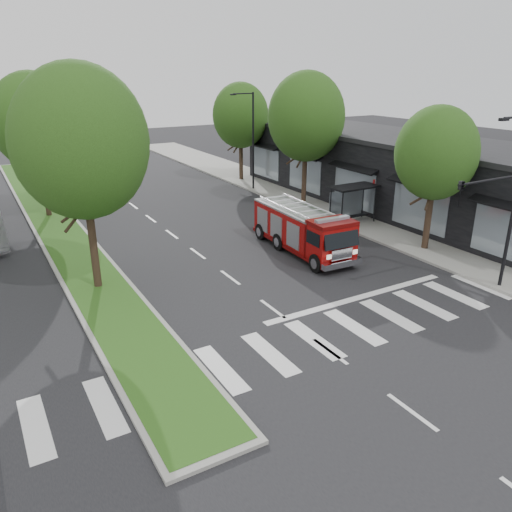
{
  "coord_description": "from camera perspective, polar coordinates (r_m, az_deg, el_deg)",
  "views": [
    {
      "loc": [
        -10.37,
        -16.42,
        9.78
      ],
      "look_at": [
        0.25,
        1.88,
        1.8
      ],
      "focal_mm": 35.0,
      "sensor_mm": 36.0,
      "label": 1
    }
  ],
  "objects": [
    {
      "name": "median",
      "position": [
        36.03,
        -22.05,
        3.51
      ],
      "size": [
        3.0,
        50.0,
        0.15
      ],
      "color": "gray",
      "rests_on": "ground"
    },
    {
      "name": "tree_right_far",
      "position": [
        46.12,
        -1.78,
        15.75
      ],
      "size": [
        5.0,
        5.0,
        8.73
      ],
      "color": "black",
      "rests_on": "ground"
    },
    {
      "name": "streetlight_right_far",
      "position": [
        42.23,
        -0.51,
        13.46
      ],
      "size": [
        2.11,
        0.2,
        8.0
      ],
      "color": "black",
      "rests_on": "ground"
    },
    {
      "name": "fire_engine",
      "position": [
        28.15,
        5.31,
        3.02
      ],
      "size": [
        2.66,
        7.84,
        2.69
      ],
      "rotation": [
        0.0,
        0.0,
        -0.04
      ],
      "color": "#520504",
      "rests_on": "ground"
    },
    {
      "name": "storefront_row",
      "position": [
        38.73,
        15.79,
        9.06
      ],
      "size": [
        8.0,
        30.0,
        5.0
      ],
      "primitive_type": "cube",
      "color": "black",
      "rests_on": "ground"
    },
    {
      "name": "tree_right_near",
      "position": [
        28.91,
        19.91,
        10.96
      ],
      "size": [
        4.4,
        4.4,
        8.05
      ],
      "color": "black",
      "rests_on": "ground"
    },
    {
      "name": "tree_median_far",
      "position": [
        36.83,
        -23.93,
        13.84
      ],
      "size": [
        5.6,
        5.6,
        9.72
      ],
      "color": "black",
      "rests_on": "ground"
    },
    {
      "name": "tree_right_mid",
      "position": [
        37.61,
        5.77,
        15.55
      ],
      "size": [
        5.6,
        5.6,
        9.72
      ],
      "color": "black",
      "rests_on": "ground"
    },
    {
      "name": "ground",
      "position": [
        21.74,
        1.92,
        -6.08
      ],
      "size": [
        140.0,
        140.0,
        0.0
      ],
      "primitive_type": "plane",
      "color": "black",
      "rests_on": "ground"
    },
    {
      "name": "bus_shelter",
      "position": [
        33.6,
        10.93,
        6.97
      ],
      "size": [
        3.2,
        1.6,
        2.61
      ],
      "color": "black",
      "rests_on": "ground"
    },
    {
      "name": "sidewalk_right",
      "position": [
        36.27,
        10.39,
        4.8
      ],
      "size": [
        5.0,
        80.0,
        0.15
      ],
      "primitive_type": "cube",
      "color": "gray",
      "rests_on": "ground"
    },
    {
      "name": "streetlight_right_near",
      "position": [
        24.34,
        26.51,
        6.36
      ],
      "size": [
        4.08,
        0.22,
        8.0
      ],
      "color": "black",
      "rests_on": "ground"
    },
    {
      "name": "tree_median_near",
      "position": [
        23.03,
        -19.39,
        12.13
      ],
      "size": [
        5.8,
        5.8,
        10.16
      ],
      "color": "black",
      "rests_on": "ground"
    }
  ]
}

